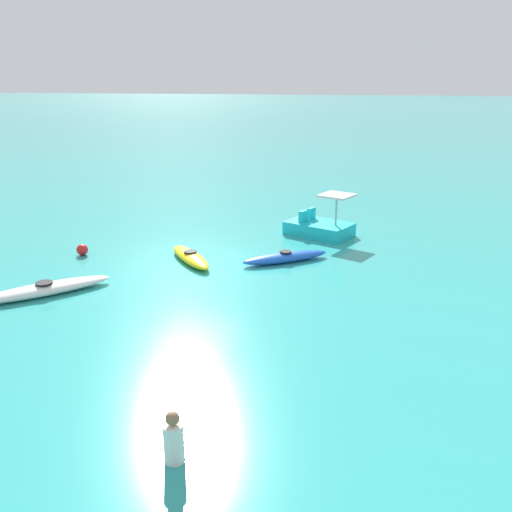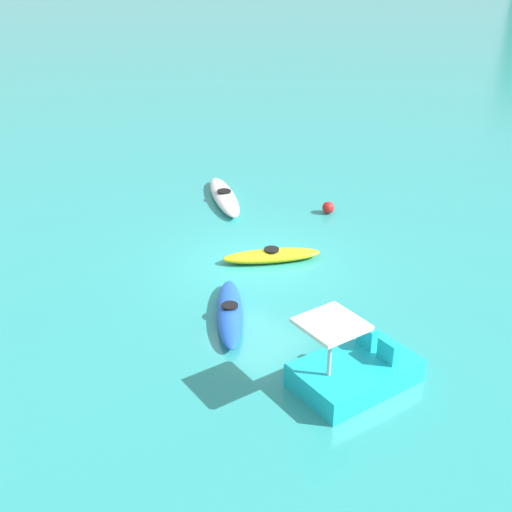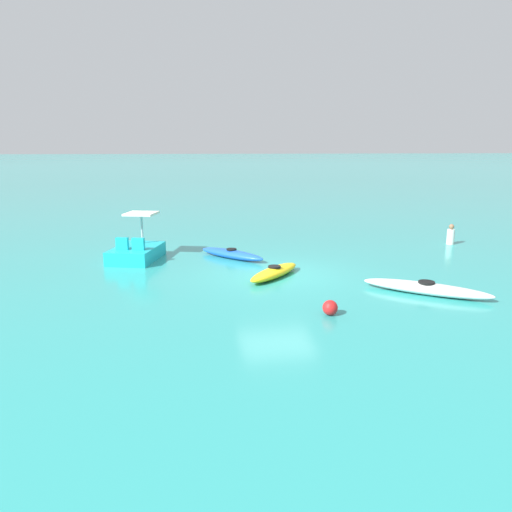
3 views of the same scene
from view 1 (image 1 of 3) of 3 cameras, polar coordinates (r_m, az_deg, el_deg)
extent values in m
plane|color=teal|center=(16.77, -6.43, -0.94)|extent=(600.00, 600.00, 0.00)
ellipsoid|color=yellow|center=(17.02, -7.26, -0.11)|extent=(2.25, 2.44, 0.32)
cylinder|color=black|center=(16.97, -7.29, 0.48)|extent=(0.58, 0.58, 0.05)
ellipsoid|color=white|center=(15.40, -22.34, -3.43)|extent=(3.29, 2.75, 0.32)
cylinder|color=black|center=(15.34, -22.42, -2.78)|extent=(0.64, 0.64, 0.05)
ellipsoid|color=blue|center=(16.90, 3.27, -0.13)|extent=(2.47, 2.61, 0.32)
cylinder|color=black|center=(16.84, 3.29, 0.47)|extent=(0.54, 0.54, 0.05)
cube|color=#19B7C6|center=(20.05, 6.99, 3.02)|extent=(2.10, 2.72, 0.50)
cube|color=#19B7C6|center=(20.45, 6.12, 4.72)|extent=(0.47, 0.27, 0.44)
cube|color=#19B7C6|center=(19.95, 5.24, 4.40)|extent=(0.47, 0.27, 0.44)
cylinder|color=#B2B2B7|center=(19.54, 8.87, 4.95)|extent=(0.08, 0.08, 1.10)
cube|color=silver|center=(19.41, 8.95, 6.64)|extent=(1.36, 1.36, 0.08)
sphere|color=red|center=(18.51, -18.68, 0.66)|extent=(0.38, 0.38, 0.38)
cylinder|color=silver|center=(8.46, -9.07, -19.75)|extent=(0.45, 0.45, 0.65)
sphere|color=#8C6647|center=(8.20, -9.24, -17.30)|extent=(0.22, 0.22, 0.22)
camera|label=2|loc=(24.68, 34.76, 21.42)|focal=46.21mm
camera|label=3|loc=(28.31, -32.95, 12.66)|focal=34.04mm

